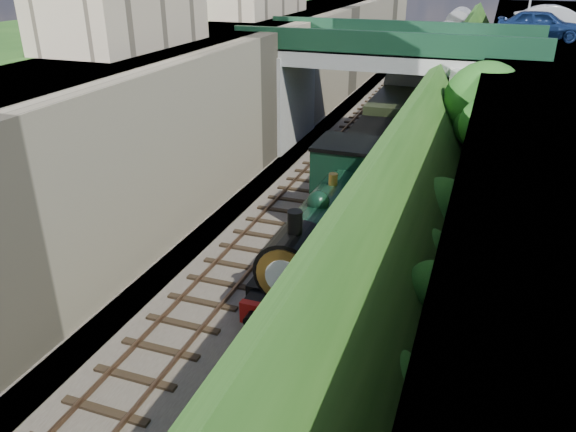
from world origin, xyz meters
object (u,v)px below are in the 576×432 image
Objects in this scene: road_bridge at (396,85)px; car_silver at (557,20)px; car_blue at (542,25)px; locomotive at (330,222)px; tender at (373,165)px; tree at (487,105)px.

car_silver is (8.31, 8.41, 3.01)m from road_bridge.
locomotive is (-7.02, -19.05, -5.19)m from car_blue.
car_silver reaches higher than tender.
locomotive is at bearing -90.00° from tender.
road_bridge is at bearing 92.17° from tender.
car_silver is 18.01m from tender.
tree is at bearing -49.40° from road_bridge.
car_silver is (3.34, 14.21, 2.44)m from tree.
locomotive reaches higher than tender.
tender is (-4.71, -0.95, -3.03)m from tree.
tree reaches higher than locomotive.
car_blue is 0.97× the size of car_silver.
locomotive is at bearing -119.56° from tree.
car_silver reaches higher than locomotive.
tender is (0.26, -6.75, -2.46)m from road_bridge.
car_blue is 20.95m from locomotive.
road_bridge is 3.27× the size of car_blue.
road_bridge is 7.66m from tree.
car_silver reaches higher than road_bridge.
car_blue is (2.30, 10.74, 2.44)m from tree.
car_silver is 24.47m from locomotive.
road_bridge is at bearing 130.74° from car_blue.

